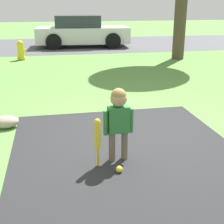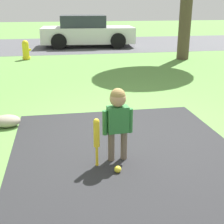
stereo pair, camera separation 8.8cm
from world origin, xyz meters
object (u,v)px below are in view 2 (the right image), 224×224
Objects in this scene: baseball_bat at (97,136)px; sports_ball at (118,169)px; child at (118,115)px; fire_hydrant at (26,50)px; parked_car at (87,32)px.

sports_ball is (0.22, -0.20, -0.35)m from baseball_bat.
child is at bearing 79.62° from sports_ball.
sports_ball is 8.23m from fire_hydrant.
baseball_bat is at bearing -91.26° from parked_car.
child is 0.36m from baseball_bat.
parked_car is (0.69, 10.84, 0.04)m from child.
parked_car is at bearing 82.58° from child.
sports_ball is at bearing -42.20° from baseball_bat.
child is 0.22× the size of parked_car.
baseball_bat reaches higher than sports_ball.
baseball_bat is at bearing -79.50° from fire_hydrant.
parked_car is at bearing 52.02° from fire_hydrant.
baseball_bat is at bearing -160.54° from child.
fire_hydrant is at bearing 101.73° from sports_ball.
parked_car reaches higher than fire_hydrant.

